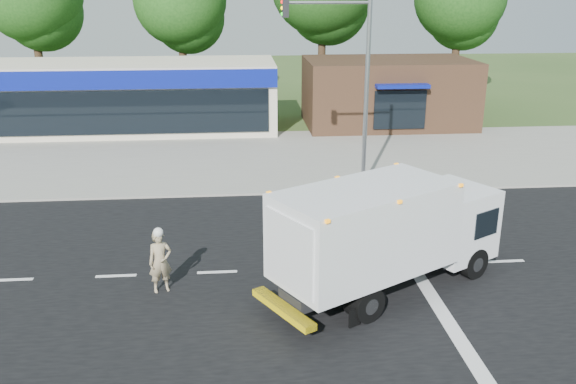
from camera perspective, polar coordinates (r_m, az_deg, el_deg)
name	(u,v)px	position (r m, az deg, el deg)	size (l,w,h in m)	color
ground	(316,269)	(18.80, 2.61, -7.19)	(120.00, 120.00, 0.00)	#385123
road_asphalt	(316,269)	(18.80, 2.61, -7.18)	(60.00, 14.00, 0.02)	black
sidewalk	(291,184)	(26.35, 0.33, 0.72)	(60.00, 2.40, 0.12)	gray
parking_apron	(281,151)	(31.91, -0.62, 3.85)	(60.00, 9.00, 0.02)	gray
lane_markings	(368,287)	(17.82, 7.53, -8.82)	(55.20, 7.00, 0.01)	silver
ems_box_truck	(386,230)	(16.95, 9.19, -3.51)	(7.44, 5.61, 3.24)	black
emergency_worker	(160,261)	(17.46, -11.87, -6.29)	(0.77, 0.63, 1.93)	tan
retail_strip_mall	(123,96)	(37.80, -15.22, 8.66)	(18.00, 6.20, 4.00)	beige
brown_storefront	(388,92)	(38.39, 9.30, 9.19)	(10.00, 6.70, 4.00)	#382316
traffic_signal_pole	(351,72)	(25.01, 5.96, 11.08)	(3.51, 0.25, 8.00)	gray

